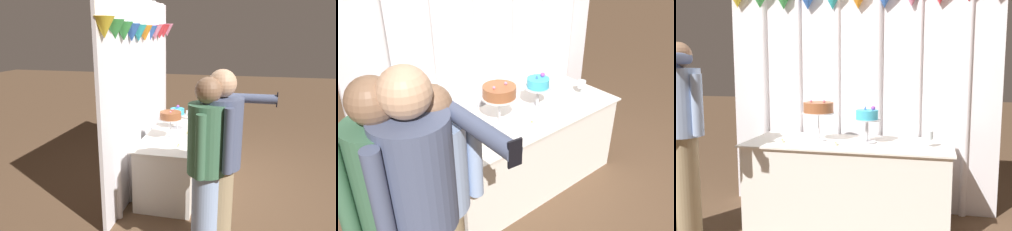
% 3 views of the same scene
% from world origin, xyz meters
% --- Properties ---
extents(ground_plane, '(24.00, 24.00, 0.00)m').
position_xyz_m(ground_plane, '(0.00, 0.00, 0.00)').
color(ground_plane, brown).
extents(draped_curtain, '(2.67, 0.21, 2.47)m').
position_xyz_m(draped_curtain, '(-0.00, 0.56, 1.41)').
color(draped_curtain, white).
rests_on(draped_curtain, ground_plane).
extents(cake_table, '(1.77, 0.71, 0.75)m').
position_xyz_m(cake_table, '(0.00, 0.10, 0.38)').
color(cake_table, white).
rests_on(cake_table, ground_plane).
extents(cake_display_nearleft, '(0.29, 0.29, 0.37)m').
position_xyz_m(cake_display_nearleft, '(-0.27, 0.12, 1.03)').
color(cake_display_nearleft, silver).
rests_on(cake_display_nearleft, cake_table).
extents(cake_display_nearright, '(0.23, 0.23, 0.32)m').
position_xyz_m(cake_display_nearright, '(0.16, 0.12, 0.96)').
color(cake_display_nearright, '#B2B2B7').
rests_on(cake_display_nearright, cake_table).
extents(wine_glass, '(0.08, 0.08, 0.13)m').
position_xyz_m(wine_glass, '(0.68, 0.05, 0.85)').
color(wine_glass, silver).
rests_on(wine_glass, cake_table).
extents(tealight_far_left, '(0.04, 0.04, 0.03)m').
position_xyz_m(tealight_far_left, '(-0.55, -0.05, 0.76)').
color(tealight_far_left, beige).
rests_on(tealight_far_left, cake_table).
extents(tealight_near_left, '(0.04, 0.04, 0.03)m').
position_xyz_m(tealight_near_left, '(-0.07, -0.06, 0.76)').
color(tealight_near_left, beige).
rests_on(tealight_near_left, cake_table).
extents(guest_girl_blue_dress, '(0.51, 0.71, 1.74)m').
position_xyz_m(guest_girl_blue_dress, '(-1.34, -0.57, 0.96)').
color(guest_girl_blue_dress, '#9E8966').
rests_on(guest_girl_blue_dress, ground_plane).
extents(guest_man_dark_suit, '(0.45, 0.39, 1.59)m').
position_xyz_m(guest_man_dark_suit, '(-1.19, -0.51, 0.88)').
color(guest_man_dark_suit, '#9E8966').
rests_on(guest_man_dark_suit, ground_plane).
extents(guest_man_pink_jacket, '(0.49, 0.37, 1.69)m').
position_xyz_m(guest_man_pink_jacket, '(-1.45, -0.46, 0.93)').
color(guest_man_pink_jacket, '#93ADD6').
rests_on(guest_man_pink_jacket, ground_plane).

